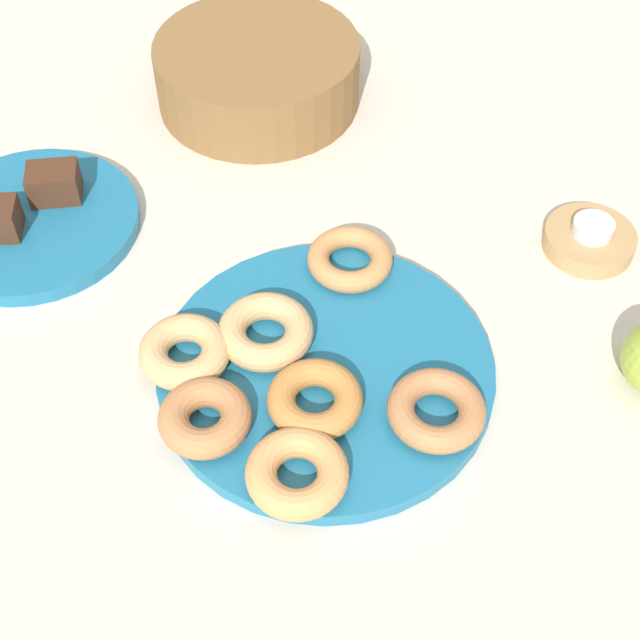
# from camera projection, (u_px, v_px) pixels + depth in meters

# --- Properties ---
(ground_plane) EXTENTS (2.40, 2.40, 0.00)m
(ground_plane) POSITION_uv_depth(u_px,v_px,m) (326.00, 374.00, 0.87)
(ground_plane) COLOR beige
(donut_plate) EXTENTS (0.32, 0.32, 0.02)m
(donut_plate) POSITION_uv_depth(u_px,v_px,m) (326.00, 369.00, 0.86)
(donut_plate) COLOR #1E6B93
(donut_plate) RESTS_ON ground_plane
(donut_0) EXTENTS (0.12, 0.12, 0.03)m
(donut_0) POSITION_uv_depth(u_px,v_px,m) (266.00, 331.00, 0.86)
(donut_0) COLOR tan
(donut_0) RESTS_ON donut_plate
(donut_1) EXTENTS (0.12, 0.12, 0.03)m
(donut_1) POSITION_uv_depth(u_px,v_px,m) (185.00, 352.00, 0.85)
(donut_1) COLOR tan
(donut_1) RESTS_ON donut_plate
(donut_2) EXTENTS (0.12, 0.12, 0.03)m
(donut_2) POSITION_uv_depth(u_px,v_px,m) (315.00, 399.00, 0.81)
(donut_2) COLOR #BC7A3D
(donut_2) RESTS_ON donut_plate
(donut_3) EXTENTS (0.11, 0.11, 0.02)m
(donut_3) POSITION_uv_depth(u_px,v_px,m) (350.00, 259.00, 0.93)
(donut_3) COLOR #C6844C
(donut_3) RESTS_ON donut_plate
(donut_4) EXTENTS (0.12, 0.12, 0.03)m
(donut_4) POSITION_uv_depth(u_px,v_px,m) (297.00, 473.00, 0.76)
(donut_4) COLOR tan
(donut_4) RESTS_ON donut_plate
(donut_5) EXTENTS (0.13, 0.13, 0.03)m
(donut_5) POSITION_uv_depth(u_px,v_px,m) (436.00, 410.00, 0.81)
(donut_5) COLOR #B27547
(donut_5) RESTS_ON donut_plate
(donut_6) EXTENTS (0.11, 0.11, 0.03)m
(donut_6) POSITION_uv_depth(u_px,v_px,m) (205.00, 418.00, 0.80)
(donut_6) COLOR #B27547
(donut_6) RESTS_ON donut_plate
(cake_plate) EXTENTS (0.23, 0.23, 0.02)m
(cake_plate) POSITION_uv_depth(u_px,v_px,m) (33.00, 223.00, 0.99)
(cake_plate) COLOR #1E6B93
(cake_plate) RESTS_ON ground_plane
(brownie_far) EXTENTS (0.06, 0.04, 0.04)m
(brownie_far) POSITION_uv_depth(u_px,v_px,m) (54.00, 183.00, 0.99)
(brownie_far) COLOR #472819
(brownie_far) RESTS_ON cake_plate
(candle_holder) EXTENTS (0.10, 0.10, 0.02)m
(candle_holder) POSITION_uv_depth(u_px,v_px,m) (589.00, 240.00, 0.97)
(candle_holder) COLOR tan
(candle_holder) RESTS_ON ground_plane
(tealight) EXTENTS (0.04, 0.04, 0.01)m
(tealight) POSITION_uv_depth(u_px,v_px,m) (593.00, 228.00, 0.96)
(tealight) COLOR silver
(tealight) RESTS_ON candle_holder
(basket) EXTENTS (0.30, 0.30, 0.08)m
(basket) POSITION_uv_depth(u_px,v_px,m) (256.00, 73.00, 1.12)
(basket) COLOR brown
(basket) RESTS_ON ground_plane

